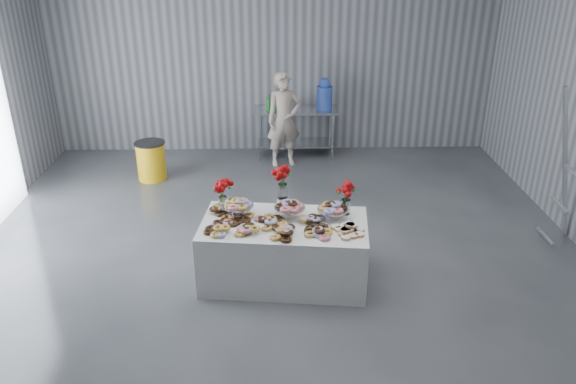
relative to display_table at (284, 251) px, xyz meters
name	(u,v)px	position (x,y,z in m)	size (l,w,h in m)	color
ground	(276,279)	(-0.10, -0.03, -0.38)	(9.00, 9.00, 0.00)	#36393E
room_walls	(247,56)	(-0.37, 0.04, 2.26)	(8.04, 9.04, 4.02)	gray
display_table	(284,251)	(0.00, 0.00, 0.00)	(1.90, 1.00, 0.75)	white
prep_table	(296,124)	(0.30, 4.07, 0.24)	(1.50, 0.60, 0.90)	silver
donut_mounds	(284,221)	(0.00, -0.05, 0.42)	(1.80, 0.80, 0.09)	gold
cake_stand_left	(238,204)	(-0.53, 0.21, 0.52)	(0.36, 0.36, 0.17)	silver
cake_stand_mid	(290,206)	(0.07, 0.14, 0.52)	(0.36, 0.36, 0.17)	silver
cake_stand_right	(333,208)	(0.56, 0.09, 0.52)	(0.36, 0.36, 0.17)	silver
danish_pile	(350,228)	(0.73, -0.23, 0.43)	(0.48, 0.48, 0.11)	white
bouquet_left	(222,188)	(-0.72, 0.33, 0.67)	(0.26, 0.26, 0.42)	white
bouquet_right	(346,191)	(0.73, 0.22, 0.67)	(0.26, 0.26, 0.42)	white
bouquet_center	(282,180)	(-0.01, 0.35, 0.75)	(0.26, 0.26, 0.57)	silver
water_jug	(324,95)	(0.80, 4.07, 0.77)	(0.28, 0.28, 0.55)	blue
drink_bottles	(278,103)	(-0.02, 3.97, 0.66)	(0.54, 0.08, 0.27)	#268C33
person	(284,120)	(0.07, 3.66, 0.45)	(0.60, 0.40, 1.65)	#CC8C93
trash_barrel	(151,161)	(-2.15, 3.06, -0.05)	(0.50, 0.50, 0.65)	yellow
stepladder	(574,171)	(3.65, 0.71, 0.67)	(0.24, 0.52, 2.10)	silver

